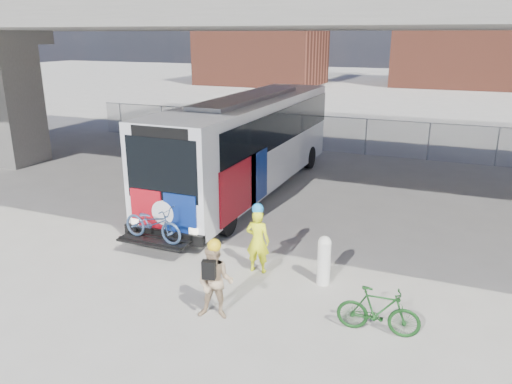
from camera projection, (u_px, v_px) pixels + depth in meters
The scene contains 9 objects.
ground at pixel (255, 236), 15.13m from camera, with size 160.00×160.00×0.00m, color #9E9991.
bus at pixel (249, 137), 18.90m from camera, with size 2.67×12.97×3.69m.
overpass at pixel (301, 12), 16.67m from camera, with size 40.00×16.00×7.95m.
chainlink_fence at pixel (347, 125), 25.25m from camera, with size 30.00×0.06×30.00m.
brick_buildings at pixel (433, 38), 55.44m from camera, with size 54.00×22.00×12.00m.
bollard at pixel (324, 259), 12.05m from camera, with size 0.33×0.33×1.25m.
cyclist_hivis at pixel (258, 239), 12.62m from camera, with size 0.64×0.44×1.85m.
cyclist_tan at pixel (215, 281), 10.53m from camera, with size 0.94×0.81×1.83m.
bike_parked at pixel (378, 311), 10.08m from camera, with size 0.48×1.68×1.01m, color #154417.
Camera 1 is at (5.43, -12.92, 5.85)m, focal length 35.00 mm.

